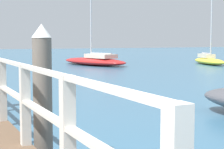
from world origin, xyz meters
TOP-DOWN VIEW (x-y plane):
  - dock_piling_near at (1.43, 4.62)m, footprint 0.29×0.29m
  - boat_2 at (19.42, 21.93)m, footprint 2.76×5.00m
  - boat_6 at (11.09, 24.94)m, footprint 3.93×6.97m

SIDE VIEW (x-z plane):
  - boat_2 at x=19.42m, z-range -2.55..3.21m
  - boat_6 at x=11.09m, z-range -3.49..4.19m
  - dock_piling_near at x=1.43m, z-range 0.01..2.10m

